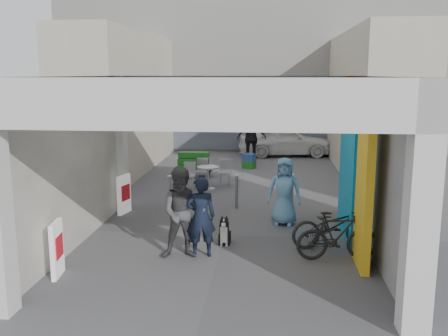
# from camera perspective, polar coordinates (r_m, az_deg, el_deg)

# --- Properties ---
(ground) EXTENTS (90.00, 90.00, 0.00)m
(ground) POSITION_cam_1_polar(r_m,az_deg,el_deg) (11.26, 0.10, -7.65)
(ground) COLOR #505055
(ground) RESTS_ON ground
(arcade_canopy) EXTENTS (6.40, 6.45, 6.40)m
(arcade_canopy) POSITION_cam_1_polar(r_m,az_deg,el_deg) (9.91, 2.78, 3.48)
(arcade_canopy) COLOR beige
(arcade_canopy) RESTS_ON ground
(far_building) EXTENTS (18.00, 4.08, 8.00)m
(far_building) POSITION_cam_1_polar(r_m,az_deg,el_deg) (24.66, 3.17, 11.73)
(far_building) COLOR white
(far_building) RESTS_ON ground
(plaza_bldg_left) EXTENTS (2.00, 9.00, 5.00)m
(plaza_bldg_left) POSITION_cam_1_polar(r_m,az_deg,el_deg) (18.98, -11.50, 7.34)
(plaza_bldg_left) COLOR #B9B19A
(plaza_bldg_left) RESTS_ON ground
(plaza_bldg_right) EXTENTS (2.00, 9.00, 5.00)m
(plaza_bldg_right) POSITION_cam_1_polar(r_m,az_deg,el_deg) (18.51, 16.46, 7.03)
(plaza_bldg_right) COLOR #B9B19A
(plaza_bldg_right) RESTS_ON ground
(bollard_left) EXTENTS (0.09, 0.09, 0.82)m
(bollard_left) POSITION_cam_1_polar(r_m,az_deg,el_deg) (13.69, -6.21, -2.60)
(bollard_left) COLOR gray
(bollard_left) RESTS_ON ground
(bollard_center) EXTENTS (0.09, 0.09, 0.90)m
(bollard_center) POSITION_cam_1_polar(r_m,az_deg,el_deg) (13.31, 1.44, -2.74)
(bollard_center) COLOR gray
(bollard_center) RESTS_ON ground
(bollard_right) EXTENTS (0.09, 0.09, 0.90)m
(bollard_right) POSITION_cam_1_polar(r_m,az_deg,el_deg) (13.54, 7.77, -2.62)
(bollard_right) COLOR gray
(bollard_right) RESTS_ON ground
(advert_board_near) EXTENTS (0.16, 0.56, 1.00)m
(advert_board_near) POSITION_cam_1_polar(r_m,az_deg,el_deg) (9.40, -18.54, -8.75)
(advert_board_near) COLOR white
(advert_board_near) RESTS_ON ground
(advert_board_far) EXTENTS (0.22, 0.55, 1.00)m
(advert_board_far) POSITION_cam_1_polar(r_m,az_deg,el_deg) (13.08, -11.34, -2.95)
(advert_board_far) COLOR white
(advert_board_far) RESTS_ON ground
(cafe_set) EXTENTS (1.41, 1.14, 0.85)m
(cafe_set) POSITION_cam_1_polar(r_m,az_deg,el_deg) (15.85, -2.10, -1.11)
(cafe_set) COLOR #A5A5AA
(cafe_set) RESTS_ON ground
(produce_stand) EXTENTS (1.28, 0.69, 0.84)m
(produce_stand) POSITION_cam_1_polar(r_m,az_deg,el_deg) (17.50, -3.52, 0.11)
(produce_stand) COLOR black
(produce_stand) RESTS_ON ground
(crate_stack) EXTENTS (0.55, 0.50, 0.56)m
(crate_stack) POSITION_cam_1_polar(r_m,az_deg,el_deg) (19.02, 2.86, 0.81)
(crate_stack) COLOR #1A5C1D
(crate_stack) RESTS_ON ground
(border_collie) EXTENTS (0.24, 0.46, 0.64)m
(border_collie) POSITION_cam_1_polar(r_m,az_deg,el_deg) (10.58, 0.05, -7.42)
(border_collie) COLOR black
(border_collie) RESTS_ON ground
(man_with_dog) EXTENTS (0.66, 0.50, 1.60)m
(man_with_dog) POSITION_cam_1_polar(r_m,az_deg,el_deg) (9.80, -2.66, -5.58)
(man_with_dog) COLOR black
(man_with_dog) RESTS_ON ground
(man_back_turned) EXTENTS (0.97, 0.81, 1.79)m
(man_back_turned) POSITION_cam_1_polar(r_m,az_deg,el_deg) (9.72, -4.69, -5.15)
(man_back_turned) COLOR #3F3F42
(man_back_turned) RESTS_ON ground
(man_elderly) EXTENTS (0.84, 0.59, 1.62)m
(man_elderly) POSITION_cam_1_polar(r_m,az_deg,el_deg) (11.90, 6.89, -2.66)
(man_elderly) COLOR #6296BE
(man_elderly) RESTS_ON ground
(man_crates) EXTENTS (1.20, 0.56, 1.99)m
(man_crates) POSITION_cam_1_polar(r_m,az_deg,el_deg) (20.12, 3.17, 3.41)
(man_crates) COLOR black
(man_crates) RESTS_ON ground
(bicycle_front) EXTENTS (1.88, 1.09, 0.93)m
(bicycle_front) POSITION_cam_1_polar(r_m,az_deg,el_deg) (10.62, 12.35, -6.41)
(bicycle_front) COLOR black
(bicycle_front) RESTS_ON ground
(bicycle_rear) EXTENTS (1.65, 0.69, 0.96)m
(bicycle_rear) POSITION_cam_1_polar(r_m,az_deg,el_deg) (9.93, 12.84, -7.55)
(bicycle_rear) COLOR black
(bicycle_rear) RESTS_ON ground
(white_van) EXTENTS (4.17, 2.09, 1.37)m
(white_van) POSITION_cam_1_polar(r_m,az_deg,el_deg) (22.05, 6.95, 3.17)
(white_van) COLOR white
(white_van) RESTS_ON ground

